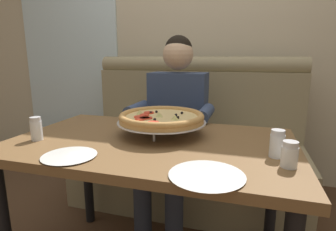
# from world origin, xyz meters

# --- Properties ---
(back_wall_with_window) EXTENTS (6.00, 0.12, 2.80)m
(back_wall_with_window) POSITION_xyz_m (0.00, 1.44, 1.40)
(back_wall_with_window) COLOR beige
(back_wall_with_window) RESTS_ON ground_plane
(window_panel) EXTENTS (1.10, 0.02, 2.80)m
(window_panel) POSITION_xyz_m (-1.41, 1.37, 1.40)
(window_panel) COLOR white
(window_panel) RESTS_ON ground_plane
(booth_bench) EXTENTS (1.72, 0.78, 1.13)m
(booth_bench) POSITION_xyz_m (0.00, 0.87, 0.40)
(booth_bench) COLOR #998966
(booth_bench) RESTS_ON ground_plane
(dining_table) EXTENTS (1.32, 0.80, 0.75)m
(dining_table) POSITION_xyz_m (0.00, 0.00, 0.65)
(dining_table) COLOR brown
(dining_table) RESTS_ON ground_plane
(diner_main) EXTENTS (0.54, 0.64, 1.27)m
(diner_main) POSITION_xyz_m (-0.05, 0.61, 0.71)
(diner_main) COLOR #2D3342
(diner_main) RESTS_ON ground_plane
(pizza) EXTENTS (0.44, 0.44, 0.12)m
(pizza) POSITION_xyz_m (0.02, 0.10, 0.83)
(pizza) COLOR silver
(pizza) RESTS_ON dining_table
(shaker_parmesan) EXTENTS (0.05, 0.05, 0.11)m
(shaker_parmesan) POSITION_xyz_m (-0.52, -0.16, 0.79)
(shaker_parmesan) COLOR white
(shaker_parmesan) RESTS_ON dining_table
(shaker_oregano) EXTENTS (0.06, 0.06, 0.10)m
(shaker_oregano) POSITION_xyz_m (0.58, -0.16, 0.79)
(shaker_oregano) COLOR white
(shaker_oregano) RESTS_ON dining_table
(shaker_pepper_flakes) EXTENTS (0.06, 0.06, 0.11)m
(shaker_pepper_flakes) POSITION_xyz_m (0.55, -0.07, 0.79)
(shaker_pepper_flakes) COLOR white
(shaker_pepper_flakes) RESTS_ON dining_table
(plate_near_left) EXTENTS (0.21, 0.21, 0.02)m
(plate_near_left) POSITION_xyz_m (-0.23, -0.30, 0.76)
(plate_near_left) COLOR white
(plate_near_left) RESTS_ON dining_table
(plate_near_right) EXTENTS (0.25, 0.25, 0.02)m
(plate_near_right) POSITION_xyz_m (0.31, -0.32, 0.76)
(plate_near_right) COLOR white
(plate_near_right) RESTS_ON dining_table
(patio_chair) EXTENTS (0.43, 0.43, 0.86)m
(patio_chair) POSITION_xyz_m (-1.52, 2.08, 0.52)
(patio_chair) COLOR black
(patio_chair) RESTS_ON ground_plane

